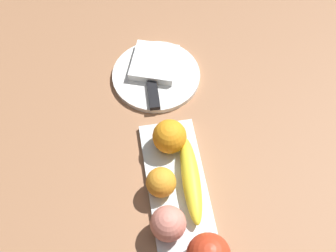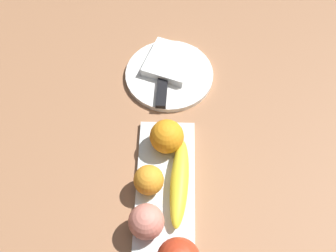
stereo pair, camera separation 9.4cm
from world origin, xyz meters
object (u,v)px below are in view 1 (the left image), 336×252
banana (191,179)px  orange_near_apple (170,136)px  folded_napkin (155,63)px  knife (153,88)px  dinner_plate (157,76)px  fruit_tray (181,205)px  peach (168,224)px  orange_near_banana (161,182)px

banana → orange_near_apple: bearing=19.1°
folded_napkin → knife: bearing=166.8°
dinner_plate → folded_napkin: (0.03, 0.00, 0.02)m
orange_near_apple → folded_napkin: bearing=-0.2°
dinner_plate → folded_napkin: bearing=0.0°
banana → knife: size_ratio=1.09×
banana → orange_near_apple: orange_near_apple is taller
fruit_tray → dinner_plate: size_ratio=1.85×
peach → knife: bearing=-3.1°
fruit_tray → knife: 0.30m
dinner_plate → orange_near_banana: bearing=173.3°
fruit_tray → orange_near_banana: size_ratio=6.37×
fruit_tray → dinner_plate: same height
banana → orange_near_banana: size_ratio=3.16×
orange_near_apple → peach: bearing=169.6°
orange_near_banana → dinner_plate: bearing=-6.7°
banana → folded_napkin: bearing=8.0°
orange_near_banana → peach: 0.09m
banana → knife: bearing=13.0°
folded_napkin → dinner_plate: bearing=180.0°
orange_near_apple → banana: bearing=-164.1°
dinner_plate → folded_napkin: folded_napkin is taller
fruit_tray → folded_napkin: size_ratio=3.46×
peach → knife: size_ratio=0.39×
orange_near_banana → peach: peach is taller
folded_napkin → fruit_tray: bearing=180.0°
orange_near_apple → knife: size_ratio=0.41×
peach → dinner_plate: 0.39m
banana → orange_near_banana: 0.06m
fruit_tray → dinner_plate: (0.34, -0.00, 0.00)m
banana → orange_near_banana: bearing=95.5°
orange_near_banana → dinner_plate: (0.30, -0.04, -0.04)m
knife → orange_near_banana: bearing=178.0°
banana → dinner_plate: 0.30m
fruit_tray → dinner_plate: 0.34m
fruit_tray → banana: banana is taller
orange_near_apple → orange_near_banana: 0.11m
fruit_tray → folded_napkin: bearing=-0.0°
dinner_plate → knife: size_ratio=1.19×
fruit_tray → peach: size_ratio=5.67×
orange_near_banana → folded_napkin: size_ratio=0.54×
folded_napkin → knife: folded_napkin is taller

